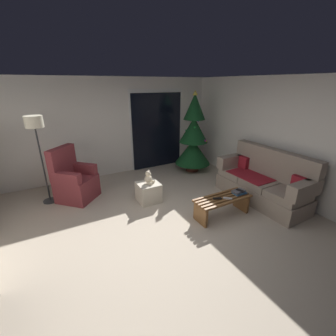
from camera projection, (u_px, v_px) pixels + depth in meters
name	position (u px, v px, depth m)	size (l,w,h in m)	color
ground_plane	(167.00, 232.00, 3.75)	(7.00, 7.00, 0.00)	#B2A38E
wall_back	(111.00, 128.00, 5.82)	(5.72, 0.12, 2.50)	silver
wall_right	(290.00, 140.00, 4.58)	(0.12, 6.00, 2.50)	silver
patio_door_frame	(157.00, 129.00, 6.38)	(1.60, 0.02, 2.20)	silver
patio_door_glass	(157.00, 131.00, 6.38)	(1.50, 0.02, 2.10)	black
couch	(263.00, 182.00, 4.68)	(0.80, 1.95, 1.08)	gray
coffee_table	(222.00, 204.00, 4.13)	(1.10, 0.40, 0.39)	brown
remote_black	(217.00, 198.00, 4.02)	(0.04, 0.16, 0.02)	black
remote_silver	(228.00, 198.00, 4.03)	(0.04, 0.16, 0.02)	#ADADB2
book_stack	(239.00, 192.00, 4.22)	(0.26, 0.18, 0.06)	#285684
cell_phone	(240.00, 190.00, 4.21)	(0.07, 0.14, 0.01)	black
christmas_tree	(193.00, 137.00, 6.08)	(0.97, 0.97, 2.17)	#4C1E19
armchair	(74.00, 181.00, 4.72)	(0.97, 0.97, 1.13)	maroon
floor_lamp	(36.00, 131.00, 4.20)	(0.32, 0.32, 1.78)	#2D2D30
ottoman	(149.00, 192.00, 4.69)	(0.44, 0.44, 0.41)	beige
teddy_bear_cream	(148.00, 178.00, 4.57)	(0.21, 0.22, 0.29)	beige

